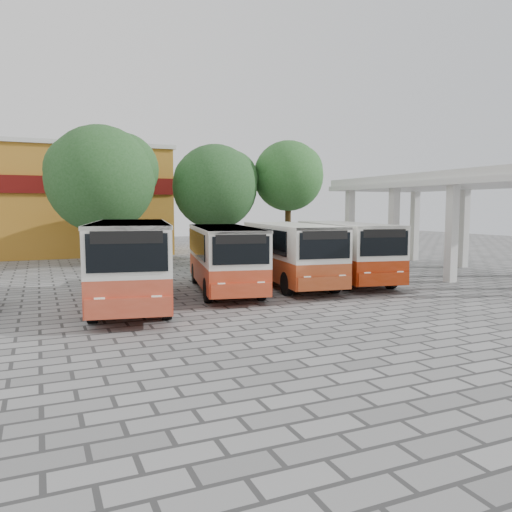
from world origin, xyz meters
name	(u,v)px	position (x,y,z in m)	size (l,w,h in m)	color
ground	(333,300)	(0.00, 0.00, 0.00)	(90.00, 90.00, 0.00)	slate
terminal_shelter	(460,184)	(10.50, 4.00, 4.91)	(6.80, 15.80, 5.40)	silver
shophouse_block	(31,201)	(-11.00, 25.99, 4.16)	(20.40, 10.40, 8.30)	#AD701D
bus_far_left	(131,257)	(-7.43, 2.19, 1.79)	(4.17, 8.97, 3.10)	#C04227
bus_centre_left	(225,254)	(-3.21, 3.67, 1.62)	(3.80, 8.11, 2.79)	#BE3C1B
bus_centre_right	(290,250)	(0.17, 4.01, 1.65)	(3.44, 8.19, 2.86)	#B3441B
bus_far_right	(346,248)	(3.23, 4.00, 1.66)	(3.86, 8.31, 2.87)	#A92906
tree_left	(102,176)	(-6.90, 15.18, 5.54)	(6.82, 6.50, 8.58)	#34240E
tree_middle	(216,184)	(0.57, 15.71, 5.20)	(6.00, 5.71, 7.87)	#4C3322
tree_right	(289,174)	(5.91, 15.33, 6.02)	(5.22, 4.97, 8.35)	#3F2A10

